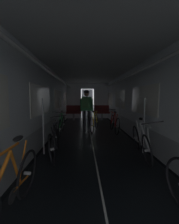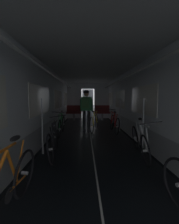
% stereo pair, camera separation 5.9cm
% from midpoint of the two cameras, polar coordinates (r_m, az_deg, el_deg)
% --- Properties ---
extents(ground_plane, '(60.00, 60.00, 0.00)m').
position_cam_midpoint_polar(ground_plane, '(2.23, 5.66, -34.06)').
color(ground_plane, black).
extents(train_car_shell, '(3.14, 12.34, 2.57)m').
position_cam_midpoint_polar(train_car_shell, '(5.32, 0.84, 8.31)').
color(train_car_shell, black).
rests_on(train_car_shell, ground).
extents(bench_seat_far_left, '(0.98, 0.51, 0.95)m').
position_cam_midpoint_polar(bench_seat_far_left, '(9.84, -5.57, 0.27)').
color(bench_seat_far_left, gray).
rests_on(bench_seat_far_left, ground).
extents(bench_seat_far_right, '(0.98, 0.51, 0.95)m').
position_cam_midpoint_polar(bench_seat_far_right, '(9.88, 4.90, 0.29)').
color(bench_seat_far_right, gray).
rests_on(bench_seat_far_right, ground).
extents(bicycle_green, '(0.44, 1.69, 0.95)m').
position_cam_midpoint_polar(bicycle_green, '(5.98, -10.11, -4.75)').
color(bicycle_green, black).
rests_on(bicycle_green, ground).
extents(bicycle_red, '(0.44, 1.69, 0.95)m').
position_cam_midpoint_polar(bicycle_red, '(6.39, 9.45, -4.12)').
color(bicycle_red, black).
rests_on(bicycle_red, ground).
extents(bicycle_black, '(0.44, 1.69, 0.96)m').
position_cam_midpoint_polar(bicycle_black, '(3.89, -12.87, -10.24)').
color(bicycle_black, black).
rests_on(bicycle_black, ground).
extents(bicycle_orange, '(0.44, 1.69, 0.95)m').
position_cam_midpoint_polar(bicycle_orange, '(2.12, -28.00, -24.38)').
color(bicycle_orange, black).
rests_on(bicycle_orange, ground).
extents(bicycle_white, '(0.44, 1.69, 0.96)m').
position_cam_midpoint_polar(bicycle_white, '(3.92, 18.64, -10.28)').
color(bicycle_white, black).
rests_on(bicycle_white, ground).
extents(person_cyclist_aisle, '(0.56, 0.44, 1.73)m').
position_cam_midpoint_polar(person_cyclist_aisle, '(6.24, -0.92, 2.10)').
color(person_cyclist_aisle, '#2D2D33').
rests_on(person_cyclist_aisle, ground).
extents(bicycle_yellow_in_aisle, '(0.64, 1.65, 0.94)m').
position_cam_midpoint_polar(bicycle_yellow_in_aisle, '(6.58, 2.08, -3.77)').
color(bicycle_yellow_in_aisle, black).
rests_on(bicycle_yellow_in_aisle, ground).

